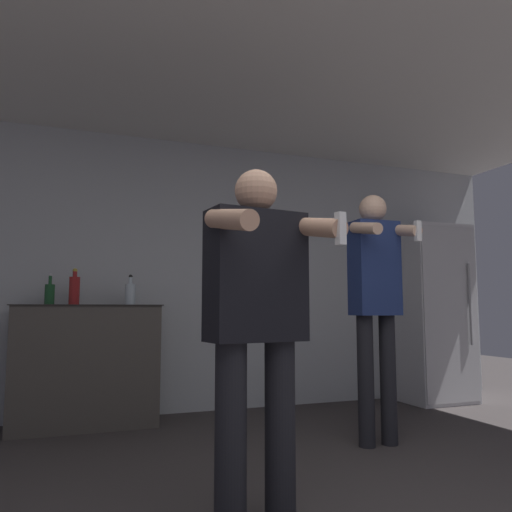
{
  "coord_description": "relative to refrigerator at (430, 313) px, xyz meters",
  "views": [
    {
      "loc": [
        -1.0,
        -1.37,
        0.95
      ],
      "look_at": [
        -0.21,
        0.79,
        1.19
      ],
      "focal_mm": 35.0,
      "sensor_mm": 36.0,
      "label": 1
    }
  ],
  "objects": [
    {
      "name": "bottle_short_whiskey",
      "position": [
        -3.71,
        0.04,
        0.17
      ],
      "size": [
        0.08,
        0.08,
        0.25
      ],
      "color": "#194723",
      "rests_on": "counter"
    },
    {
      "name": "person_man_side",
      "position": [
        -1.5,
        -1.25,
        0.16
      ],
      "size": [
        0.4,
        0.43,
        1.77
      ],
      "color": "black",
      "rests_on": "ground_plane"
    },
    {
      "name": "wall_back",
      "position": [
        -2.54,
        0.35,
        0.37
      ],
      "size": [
        7.0,
        0.06,
        2.55
      ],
      "color": "#B2B7BC",
      "rests_on": "ground_plane"
    },
    {
      "name": "bottle_tall_gin",
      "position": [
        -3.07,
        0.04,
        0.17
      ],
      "size": [
        0.09,
        0.09,
        0.26
      ],
      "color": "silver",
      "rests_on": "counter"
    },
    {
      "name": "person_woman_foreground",
      "position": [
        -2.74,
        -2.16,
        0.01
      ],
      "size": [
        0.56,
        0.53,
        1.6
      ],
      "color": "black",
      "rests_on": "ground_plane"
    },
    {
      "name": "counter",
      "position": [
        -3.41,
        0.06,
        -0.42
      ],
      "size": [
        1.16,
        0.55,
        0.98
      ],
      "color": "#47423D",
      "rests_on": "ground_plane"
    },
    {
      "name": "bottle_amber_bourbon",
      "position": [
        -3.52,
        0.04,
        0.2
      ],
      "size": [
        0.08,
        0.08,
        0.3
      ],
      "color": "maroon",
      "rests_on": "counter"
    },
    {
      "name": "refrigerator",
      "position": [
        0.0,
        0.0,
        0.0
      ],
      "size": [
        0.68,
        0.67,
        1.81
      ],
      "color": "silver",
      "rests_on": "ground_plane"
    },
    {
      "name": "ceiling_slab",
      "position": [
        -2.54,
        -1.31,
        1.67
      ],
      "size": [
        7.0,
        3.78,
        0.05
      ],
      "color": "silver",
      "rests_on": "wall_back"
    }
  ]
}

